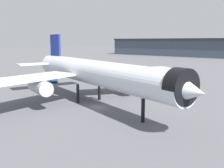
# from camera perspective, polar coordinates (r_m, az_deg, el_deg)

# --- Properties ---
(ground) EXTENTS (900.00, 900.00, 0.00)m
(ground) POSITION_cam_1_polar(r_m,az_deg,el_deg) (57.29, -3.24, -5.20)
(ground) COLOR #56565B
(airliner_near_gate) EXTENTS (59.28, 53.14, 16.46)m
(airliner_near_gate) POSITION_cam_1_polar(r_m,az_deg,el_deg) (59.65, -4.16, 2.48)
(airliner_near_gate) COLOR silver
(airliner_near_gate) RESTS_ON ground
(terminal_building) EXTENTS (216.77, 32.74, 26.04)m
(terminal_building) POSITION_cam_1_polar(r_m,az_deg,el_deg) (243.10, 23.36, 7.41)
(terminal_building) COLOR #3D4756
(terminal_building) RESTS_ON ground
(service_truck_front) EXTENTS (5.81, 5.07, 3.00)m
(service_truck_front) POSITION_cam_1_polar(r_m,az_deg,el_deg) (93.26, -12.84, 1.34)
(service_truck_front) COLOR black
(service_truck_front) RESTS_ON ground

